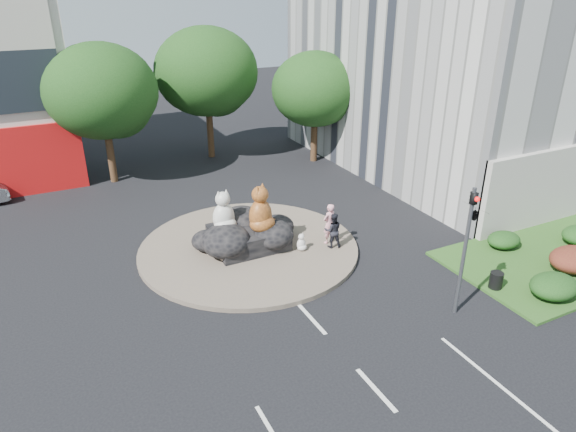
{
  "coord_description": "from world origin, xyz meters",
  "views": [
    {
      "loc": [
        -7.72,
        -9.46,
        11.27
      ],
      "look_at": [
        1.33,
        8.62,
        2.0
      ],
      "focal_mm": 32.0,
      "sensor_mm": 36.0,
      "label": 1
    }
  ],
  "objects_px": {
    "pedestrian_pink": "(329,224)",
    "pedestrian_dark": "(333,230)",
    "cat_white": "(223,210)",
    "kitten_white": "(301,241)",
    "cat_tabby": "(260,208)",
    "kitten_calico": "(224,251)",
    "litter_bin": "(496,280)"
  },
  "relations": [
    {
      "from": "pedestrian_pink",
      "to": "pedestrian_dark",
      "type": "xyz_separation_m",
      "value": [
        -0.06,
        -0.44,
        -0.14
      ]
    },
    {
      "from": "cat_white",
      "to": "kitten_white",
      "type": "bearing_deg",
      "value": -37.5
    },
    {
      "from": "cat_tabby",
      "to": "kitten_white",
      "type": "bearing_deg",
      "value": -67.09
    },
    {
      "from": "cat_tabby",
      "to": "kitten_calico",
      "type": "bearing_deg",
      "value": 154.83
    },
    {
      "from": "cat_tabby",
      "to": "pedestrian_pink",
      "type": "bearing_deg",
      "value": -51.62
    },
    {
      "from": "pedestrian_dark",
      "to": "cat_tabby",
      "type": "bearing_deg",
      "value": -3.42
    },
    {
      "from": "kitten_calico",
      "to": "cat_white",
      "type": "bearing_deg",
      "value": 98.2
    },
    {
      "from": "cat_tabby",
      "to": "litter_bin",
      "type": "relative_size",
      "value": 3.24
    },
    {
      "from": "pedestrian_dark",
      "to": "kitten_calico",
      "type": "bearing_deg",
      "value": 9.18
    },
    {
      "from": "kitten_white",
      "to": "litter_bin",
      "type": "xyz_separation_m",
      "value": [
        5.51,
        -6.16,
        -0.16
      ]
    },
    {
      "from": "cat_white",
      "to": "kitten_calico",
      "type": "height_order",
      "value": "cat_white"
    },
    {
      "from": "kitten_calico",
      "to": "kitten_white",
      "type": "height_order",
      "value": "kitten_calico"
    },
    {
      "from": "kitten_calico",
      "to": "kitten_white",
      "type": "distance_m",
      "value": 3.5
    },
    {
      "from": "kitten_white",
      "to": "litter_bin",
      "type": "relative_size",
      "value": 1.22
    },
    {
      "from": "litter_bin",
      "to": "pedestrian_dark",
      "type": "bearing_deg",
      "value": 125.42
    },
    {
      "from": "kitten_calico",
      "to": "pedestrian_dark",
      "type": "height_order",
      "value": "pedestrian_dark"
    },
    {
      "from": "cat_white",
      "to": "litter_bin",
      "type": "height_order",
      "value": "cat_white"
    },
    {
      "from": "kitten_calico",
      "to": "litter_bin",
      "type": "distance_m",
      "value": 11.25
    },
    {
      "from": "cat_white",
      "to": "kitten_white",
      "type": "height_order",
      "value": "cat_white"
    },
    {
      "from": "litter_bin",
      "to": "kitten_white",
      "type": "bearing_deg",
      "value": 131.83
    },
    {
      "from": "cat_tabby",
      "to": "kitten_calico",
      "type": "relative_size",
      "value": 2.42
    },
    {
      "from": "kitten_calico",
      "to": "pedestrian_dark",
      "type": "xyz_separation_m",
      "value": [
        4.84,
        -1.07,
        0.38
      ]
    },
    {
      "from": "kitten_calico",
      "to": "cat_tabby",
      "type": "bearing_deg",
      "value": 39.61
    },
    {
      "from": "cat_white",
      "to": "pedestrian_pink",
      "type": "height_order",
      "value": "cat_white"
    },
    {
      "from": "cat_tabby",
      "to": "kitten_white",
      "type": "xyz_separation_m",
      "value": [
        1.54,
        -0.98,
        -1.58
      ]
    },
    {
      "from": "kitten_calico",
      "to": "pedestrian_pink",
      "type": "bearing_deg",
      "value": 23.1
    },
    {
      "from": "kitten_calico",
      "to": "pedestrian_pink",
      "type": "height_order",
      "value": "pedestrian_pink"
    },
    {
      "from": "kitten_white",
      "to": "cat_white",
      "type": "bearing_deg",
      "value": 139.38
    },
    {
      "from": "cat_white",
      "to": "cat_tabby",
      "type": "xyz_separation_m",
      "value": [
        1.47,
        -0.72,
        0.13
      ]
    },
    {
      "from": "kitten_calico",
      "to": "kitten_white",
      "type": "bearing_deg",
      "value": 19.18
    },
    {
      "from": "kitten_calico",
      "to": "kitten_white",
      "type": "relative_size",
      "value": 1.1
    },
    {
      "from": "cat_white",
      "to": "pedestrian_pink",
      "type": "xyz_separation_m",
      "value": [
        4.48,
        -1.65,
        -0.9
      ]
    }
  ]
}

